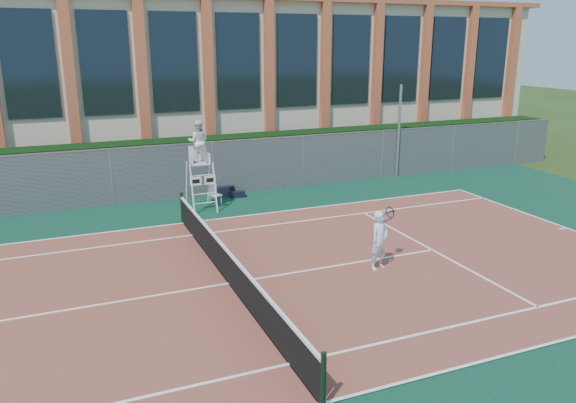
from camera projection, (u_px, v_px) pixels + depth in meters
name	position (u px, v px, depth m)	size (l,w,h in m)	color
ground	(229.00, 284.00, 14.63)	(120.00, 120.00, 0.00)	#233814
apron	(219.00, 270.00, 15.52)	(36.00, 20.00, 0.01)	#0C3424
tennis_court	(229.00, 284.00, 14.63)	(23.77, 10.97, 0.02)	brown
tennis_net	(228.00, 265.00, 14.48)	(0.10, 11.30, 1.10)	black
fence	(164.00, 173.00, 22.15)	(40.00, 0.06, 2.20)	#595E60
hedge	(159.00, 167.00, 23.22)	(40.00, 1.40, 2.20)	black
building	(128.00, 81.00, 29.45)	(45.00, 10.60, 8.22)	beige
steel_pole	(399.00, 132.00, 25.74)	(0.12, 0.12, 4.27)	#9EA0A5
umpire_chair	(199.00, 144.00, 20.59)	(0.95, 1.46, 3.41)	white
plastic_chair	(214.00, 193.00, 21.70)	(0.48, 0.49, 0.80)	silver
sports_bag_near	(224.00, 191.00, 23.09)	(0.84, 0.34, 0.36)	black
sports_bag_far	(237.00, 194.00, 22.80)	(0.62, 0.27, 0.25)	black
tennis_player	(379.00, 240.00, 15.38)	(0.98, 0.72, 1.67)	silver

